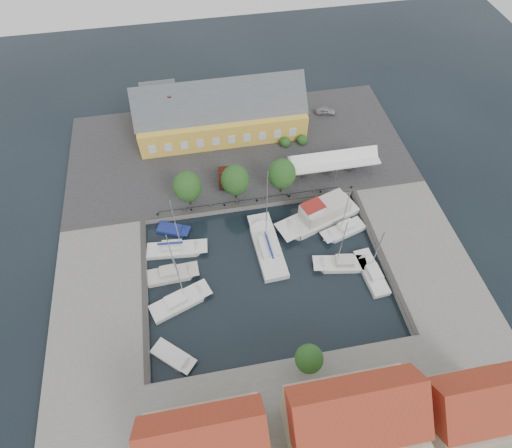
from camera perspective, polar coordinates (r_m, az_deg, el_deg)
The scene contains 22 objects.
ground at distance 59.74m, azimuth 1.05°, elevation -5.37°, with size 140.00×140.00×0.00m, color black.
north_quay at distance 74.01m, azimuth -2.42°, elevation 9.84°, with size 56.00×26.00×1.00m, color #2D2D30.
west_quay at distance 59.85m, azimuth -20.01°, elevation -9.62°, with size 12.00×24.00×1.00m, color slate.
east_quay at distance 64.68m, azimuth 20.95°, elevation -3.27°, with size 12.00×24.00×1.00m, color slate.
south_bank at distance 51.52m, azimuth 6.01°, elevation -24.86°, with size 56.00×14.00×1.00m, color slate.
quay_edge_fittings at distance 61.49m, azimuth 0.23°, elevation -1.15°, with size 56.00×24.72×0.40m.
warehouse at distance 75.36m, azimuth -5.19°, elevation 14.48°, with size 28.56×14.00×9.55m.
tent_canopy at distance 68.62m, azimuth 10.38°, elevation 8.35°, with size 14.00×4.00×2.83m.
quay_trees at distance 62.98m, azimuth -2.79°, elevation 5.88°, with size 18.20×4.20×6.30m.
car_silver at distance 81.20m, azimuth 9.27°, elevation 14.65°, with size 1.42×3.54×1.21m, color #A2A3A9.
car_red at distance 67.88m, azimuth -4.35°, elevation 6.25°, with size 1.51×4.34×1.43m, color #4F1812.
center_sailboat at distance 60.77m, azimuth 1.56°, elevation -3.26°, with size 3.97×11.56×15.23m.
trawler at distance 64.25m, azimuth 8.60°, elevation 1.19°, with size 13.38×7.70×5.00m.
east_boat_a at distance 63.99m, azimuth 11.62°, elevation -0.89°, with size 7.16×4.15×9.96m.
east_boat_b at distance 60.56m, azimuth 11.33°, elevation -5.33°, with size 7.86×3.68×10.48m.
east_boat_c at distance 60.65m, azimuth 15.18°, elevation -6.51°, with size 2.94×7.63×9.69m.
west_boat_a at distance 61.78m, azimuth -10.68°, elevation -3.40°, with size 8.84×3.23×11.46m.
west_boat_b at distance 59.64m, azimuth -11.18°, elevation -6.67°, with size 7.15×2.69×9.79m.
west_boat_c at distance 57.40m, azimuth -10.19°, elevation -10.24°, with size 8.49×5.26×11.09m.
launch_sw at distance 54.73m, azimuth -11.01°, elevation -16.96°, with size 5.61×5.30×0.98m.
launch_nw at distance 64.16m, azimuth -11.02°, elevation -0.79°, with size 5.21×3.69×0.88m.
townhouses at distance 46.25m, azimuth 9.92°, elevation -25.46°, with size 36.30×8.50×12.00m.
Camera 1 is at (-6.83, -31.09, 50.56)m, focal length 30.00 mm.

